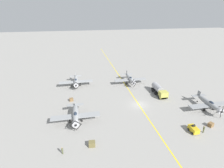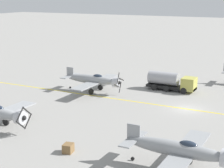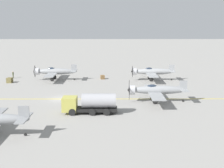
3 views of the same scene
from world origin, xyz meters
name	(u,v)px [view 1 (image 1 of 3)]	position (x,y,z in m)	size (l,w,h in m)	color
ground_plane	(139,105)	(0.00, 0.00, 0.00)	(400.00, 400.00, 0.00)	gray
taxiway_stripe	(139,105)	(0.00, 0.00, 0.00)	(0.30, 160.00, 0.01)	yellow
airplane_near_center	(130,79)	(-2.03, -15.95, 2.01)	(12.00, 9.98, 3.68)	gray
airplane_mid_right	(76,114)	(18.23, 4.66, 2.01)	(12.00, 9.98, 3.65)	gray
airplane_mid_left	(209,103)	(-18.03, 6.31, 2.01)	(12.00, 9.98, 3.80)	gray
airplane_near_right	(76,81)	(17.92, -17.83, 2.01)	(12.00, 9.98, 3.65)	#989B9D
fuel_tanker	(159,90)	(-8.69, -5.21, 1.51)	(2.68, 8.00, 2.98)	black
tow_tractor	(194,129)	(-8.05, 14.20, 0.79)	(1.57, 2.60, 1.79)	gold
ground_crew_walking	(62,150)	(20.91, 15.16, 0.89)	(0.36, 0.36, 1.64)	#515638
ground_crew_inspecting	(204,129)	(-10.18, 14.82, 0.99)	(0.40, 0.40, 1.82)	#515638
supply_crate_by_tanker	(71,100)	(19.54, -6.37, 0.46)	(1.10, 0.91, 0.91)	brown
supply_crate_mid_lane	(211,125)	(-13.40, 13.17, 0.50)	(1.19, 0.99, 0.99)	brown
supply_crate_outboard	(92,144)	(15.11, 14.13, 0.55)	(1.33, 1.11, 1.11)	brown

